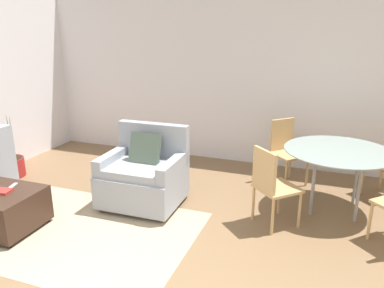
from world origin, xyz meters
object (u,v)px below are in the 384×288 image
(ottoman, at_px, (0,208))
(potted_plant, at_px, (10,164))
(dining_table, at_px, (338,156))
(dining_chair_near_left, at_px, (271,182))
(armchair, at_px, (144,176))
(book_stack, at_px, (3,191))
(dining_chair_far_left, at_px, (286,147))
(tv_remote_primary, at_px, (13,186))

(ottoman, height_order, potted_plant, potted_plant)
(dining_table, height_order, dining_chair_near_left, dining_chair_near_left)
(ottoman, relative_size, dining_table, 0.69)
(armchair, bearing_deg, ottoman, -138.56)
(armchair, relative_size, book_stack, 5.13)
(armchair, relative_size, dining_chair_far_left, 1.08)
(ottoman, height_order, book_stack, book_stack)
(tv_remote_primary, relative_size, dining_chair_far_left, 0.17)
(tv_remote_primary, bearing_deg, ottoman, -109.93)
(tv_remote_primary, bearing_deg, book_stack, -82.42)
(dining_chair_near_left, height_order, dining_chair_far_left, same)
(dining_chair_far_left, bearing_deg, dining_table, -45.00)
(book_stack, height_order, dining_chair_near_left, dining_chair_near_left)
(dining_chair_near_left, xyz_separation_m, dining_chair_far_left, (0.00, 1.34, 0.00))
(book_stack, xyz_separation_m, potted_plant, (-1.15, 1.20, -0.26))
(book_stack, xyz_separation_m, dining_chair_near_left, (2.68, 1.06, 0.07))
(book_stack, bearing_deg, tv_remote_primary, 97.58)
(ottoman, relative_size, potted_plant, 0.89)
(book_stack, distance_m, dining_chair_far_left, 3.60)
(potted_plant, distance_m, dining_table, 4.56)
(ottoman, bearing_deg, book_stack, 3.38)
(dining_table, bearing_deg, dining_chair_far_left, 135.00)
(dining_chair_near_left, bearing_deg, dining_chair_far_left, 90.00)
(ottoman, bearing_deg, potted_plant, 131.63)
(dining_table, bearing_deg, book_stack, -152.73)
(armchair, height_order, dining_chair_near_left, armchair)
(dining_chair_near_left, bearing_deg, dining_table, 45.00)
(dining_chair_near_left, bearing_deg, book_stack, -158.47)
(potted_plant, height_order, dining_table, potted_plant)
(book_stack, relative_size, dining_chair_far_left, 0.21)
(dining_chair_near_left, relative_size, dining_chair_far_left, 1.00)
(potted_plant, bearing_deg, dining_chair_near_left, -2.17)
(ottoman, xyz_separation_m, dining_chair_near_left, (2.76, 1.06, 0.28))
(tv_remote_primary, relative_size, dining_table, 0.12)
(armchair, xyz_separation_m, ottoman, (-1.22, -1.07, -0.14))
(book_stack, bearing_deg, armchair, 43.28)
(armchair, xyz_separation_m, book_stack, (-1.14, -1.07, 0.07))
(book_stack, height_order, dining_chair_far_left, dining_chair_far_left)
(tv_remote_primary, bearing_deg, armchair, 38.17)
(dining_chair_far_left, bearing_deg, potted_plant, -162.72)
(book_stack, bearing_deg, dining_chair_near_left, 21.53)
(ottoman, distance_m, potted_plant, 1.62)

